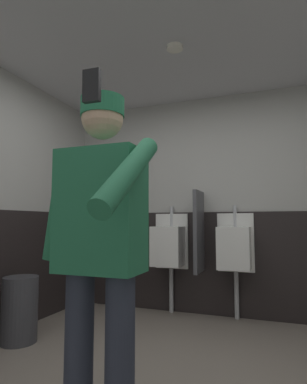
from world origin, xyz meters
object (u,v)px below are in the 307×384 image
object	(u,v)px
urinal_left	(169,246)
cell_phone	(92,86)
urinal_middle	(235,247)
person	(100,237)
soap_dispenser	(104,200)
trash_bin	(20,309)

from	to	relation	value
urinal_left	cell_phone	bearing A→B (deg)	-77.30
urinal_left	urinal_middle	xyz separation A→B (m)	(0.75, 0.00, 0.00)
urinal_left	person	size ratio (longest dim) A/B	0.74
urinal_left	cell_phone	size ratio (longest dim) A/B	11.27
person	soap_dispenser	distance (m)	2.71
urinal_middle	soap_dispenser	world-z (taller)	soap_dispenser
urinal_left	trash_bin	world-z (taller)	urinal_left
urinal_middle	soap_dispenser	distance (m)	1.78
cell_phone	urinal_left	bearing A→B (deg)	100.62
cell_phone	soap_dispenser	xyz separation A→B (m)	(-1.55, 2.85, -0.15)
urinal_left	cell_phone	xyz separation A→B (m)	(0.62, -2.73, 0.72)
person	urinal_middle	bearing A→B (deg)	80.23
trash_bin	person	bearing A→B (deg)	-35.12
urinal_middle	trash_bin	xyz separation A→B (m)	(-1.72, -1.29, -0.49)
person	cell_phone	size ratio (longest dim) A/B	15.25
soap_dispenser	cell_phone	bearing A→B (deg)	-61.50
urinal_middle	soap_dispenser	size ratio (longest dim) A/B	6.89
urinal_middle	trash_bin	world-z (taller)	urinal_middle
cell_phone	trash_bin	distance (m)	2.46
urinal_middle	trash_bin	distance (m)	2.21
urinal_middle	cell_phone	size ratio (longest dim) A/B	11.27
person	trash_bin	bearing A→B (deg)	144.88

